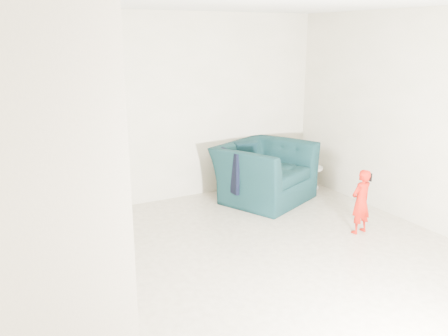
# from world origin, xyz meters

# --- Properties ---
(floor) EXTENTS (5.50, 5.50, 0.00)m
(floor) POSITION_xyz_m (0.00, 0.00, 0.00)
(floor) COLOR gray
(floor) RESTS_ON ground
(back_wall) EXTENTS (5.00, 0.00, 5.00)m
(back_wall) POSITION_xyz_m (0.00, 2.75, 1.35)
(back_wall) COLOR #B4AF92
(back_wall) RESTS_ON floor
(armchair) EXTENTS (1.64, 1.56, 0.84)m
(armchair) POSITION_xyz_m (1.29, 2.05, 0.42)
(armchair) COLOR black
(armchair) RESTS_ON floor
(toddler) EXTENTS (0.32, 0.23, 0.81)m
(toddler) POSITION_xyz_m (1.66, 0.45, 0.41)
(toddler) COLOR #A61D05
(toddler) RESTS_ON floor
(side_table) EXTENTS (0.35, 0.35, 0.35)m
(side_table) POSITION_xyz_m (2.25, 2.16, 0.24)
(side_table) COLOR white
(side_table) RESTS_ON floor
(staircase) EXTENTS (1.02, 3.03, 3.62)m
(staircase) POSITION_xyz_m (-2.00, 0.55, 0.95)
(staircase) COLOR #ADA089
(staircase) RESTS_ON floor
(cushion) EXTENTS (0.36, 0.17, 0.35)m
(cushion) POSITION_xyz_m (1.15, 2.39, 0.66)
(cushion) COLOR black
(cushion) RESTS_ON armchair
(throw) EXTENTS (0.05, 0.52, 0.59)m
(throw) POSITION_xyz_m (0.69, 2.06, 0.53)
(throw) COLOR black
(throw) RESTS_ON armchair
(phone) EXTENTS (0.04, 0.05, 0.10)m
(phone) POSITION_xyz_m (1.76, 0.44, 0.71)
(phone) COLOR black
(phone) RESTS_ON toddler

